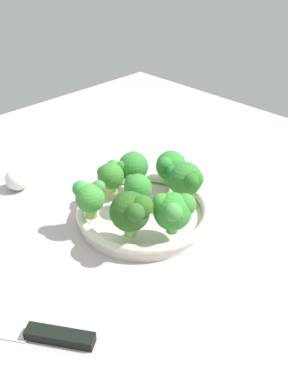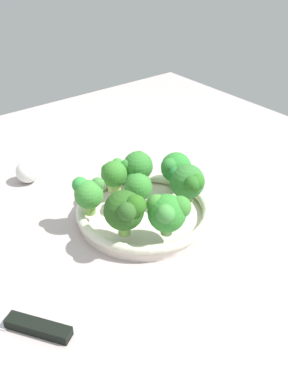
# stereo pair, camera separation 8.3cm
# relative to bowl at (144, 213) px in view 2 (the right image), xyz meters

# --- Properties ---
(ground_plane) EXTENTS (1.30, 1.30, 0.03)m
(ground_plane) POSITION_rel_bowl_xyz_m (-0.03, -0.01, -0.03)
(ground_plane) COLOR #B3A7A5
(bowl) EXTENTS (0.25, 0.25, 0.03)m
(bowl) POSITION_rel_bowl_xyz_m (0.00, 0.00, 0.00)
(bowl) COLOR silver
(bowl) RESTS_ON ground_plane
(broccoli_floret_0) EXTENTS (0.05, 0.06, 0.06)m
(broccoli_floret_0) POSITION_rel_bowl_xyz_m (-0.00, 0.01, 0.05)
(broccoli_floret_0) COLOR #86BA5A
(broccoli_floret_0) RESTS_ON bowl
(broccoli_floret_1) EXTENTS (0.07, 0.06, 0.07)m
(broccoli_floret_1) POSITION_rel_bowl_xyz_m (-0.02, -0.09, 0.06)
(broccoli_floret_1) COLOR #91C874
(broccoli_floret_1) RESTS_ON bowl
(broccoli_floret_2) EXTENTS (0.06, 0.06, 0.07)m
(broccoli_floret_2) POSITION_rel_bowl_xyz_m (0.04, 0.07, 0.06)
(broccoli_floret_2) COLOR #9ED565
(broccoli_floret_2) RESTS_ON bowl
(broccoli_floret_3) EXTENTS (0.06, 0.06, 0.07)m
(broccoli_floret_3) POSITION_rel_bowl_xyz_m (-0.09, 0.04, 0.06)
(broccoli_floret_3) COLOR #87B653
(broccoli_floret_3) RESTS_ON bowl
(broccoli_floret_4) EXTENTS (0.07, 0.07, 0.08)m
(broccoli_floret_4) POSITION_rel_bowl_xyz_m (-0.08, -0.05, 0.06)
(broccoli_floret_4) COLOR #8EC757
(broccoli_floret_4) RESTS_ON bowl
(broccoli_floret_5) EXTENTS (0.06, 0.07, 0.07)m
(broccoli_floret_5) POSITION_rel_bowl_xyz_m (0.07, -0.03, 0.06)
(broccoli_floret_5) COLOR #85C257
(broccoli_floret_5) RESTS_ON bowl
(broccoli_floret_6) EXTENTS (0.07, 0.06, 0.07)m
(broccoli_floret_6) POSITION_rel_bowl_xyz_m (0.09, 0.02, 0.05)
(broccoli_floret_6) COLOR #83C055
(broccoli_floret_6) RESTS_ON bowl
(broccoli_floret_7) EXTENTS (0.05, 0.06, 0.06)m
(broccoli_floret_7) POSITION_rel_bowl_xyz_m (-0.01, 0.08, 0.05)
(broccoli_floret_7) COLOR #A2C866
(broccoli_floret_7) RESTS_ON bowl
(knife) EXTENTS (0.17, 0.24, 0.01)m
(knife) POSITION_rel_bowl_xyz_m (-0.30, -0.08, -0.01)
(knife) COLOR silver
(knife) RESTS_ON ground_plane
(garlic_bulb) EXTENTS (0.05, 0.05, 0.05)m
(garlic_bulb) POSITION_rel_bowl_xyz_m (-0.11, 0.26, 0.01)
(garlic_bulb) COLOR silver
(garlic_bulb) RESTS_ON ground_plane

